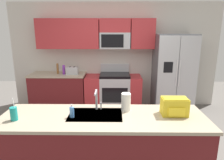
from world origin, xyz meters
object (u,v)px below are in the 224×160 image
Objects in this scene: refrigerator at (173,74)px; paper_towel_roll at (126,102)px; pepper_mill at (58,69)px; backpack at (174,106)px; bottle_purple at (64,70)px; toaster at (72,70)px; range_oven at (113,92)px; sink_faucet at (97,98)px; drink_cup_teal at (14,114)px; soap_dispenser at (72,112)px.

refrigerator is 2.53m from paper_towel_roll.
backpack is at bearing -48.22° from pepper_mill.
bottle_purple is 2.60m from paper_towel_roll.
toaster is at bearing 179.54° from refrigerator.
refrigerator is at bearing 74.54° from backpack.
range_oven reaches higher than toaster.
toaster is 0.20m from bottle_purple.
refrigerator is 2.79m from pepper_mill.
paper_towel_roll is (0.39, -0.01, -0.05)m from sink_faucet.
drink_cup_teal reaches higher than range_oven.
toaster is at bearing -176.96° from range_oven.
backpack reaches higher than range_oven.
drink_cup_teal is (-2.60, -2.51, 0.06)m from refrigerator.
soap_dispenser is at bearing -74.05° from bottle_purple.
toaster is 1.11× the size of pepper_mill.
refrigerator is 2.42m from toaster.
paper_towel_roll is 0.75× the size of backpack.
refrigerator reaches higher than backpack.
pepper_mill reaches higher than backpack.
paper_towel_roll reaches higher than bottle_purple.
refrigerator is at bearing -1.43° from pepper_mill.
bottle_purple reaches higher than toaster.
backpack is at bearing -8.03° from sink_faucet.
range_oven is 4.86× the size of toaster.
paper_towel_roll reaches higher than range_oven.
sink_faucet reaches higher than backpack.
drink_cup_teal reaches higher than paper_towel_roll.
paper_towel_roll is (1.54, -2.27, -0.01)m from pepper_mill.
backpack is (1.98, -2.34, 0.01)m from bottle_purple.
drink_cup_teal is at bearing -136.04° from refrigerator.
toaster is 2.34m from sink_faucet.
drink_cup_teal reaches higher than soap_dispenser.
toaster is 2.53m from drink_cup_teal.
range_oven is at bearing 94.58° from paper_towel_roll.
bottle_purple is at bearing -177.27° from range_oven.
paper_towel_roll is (0.18, -2.27, 0.58)m from range_oven.
bottle_purple is 2.41m from sink_faucet.
range_oven is 1.47m from pepper_mill.
range_oven is 2.88m from drink_cup_teal.
paper_towel_roll is at bearing -1.84° from sink_faucet.
soap_dispenser is (0.49, -2.43, -0.02)m from toaster.
range_oven is 2.59m from soap_dispenser.
toaster is 2.51m from paper_towel_roll.
sink_faucet is at bearing 38.18° from soap_dispenser.
sink_faucet is 0.88× the size of backpack.
soap_dispenser is (-0.29, -0.23, -0.10)m from sink_faucet.
refrigerator is 7.71× the size of paper_towel_roll.
refrigerator is at bearing 51.39° from soap_dispenser.
refrigerator reaches higher than range_oven.
soap_dispenser is (-0.50, -2.48, 0.53)m from range_oven.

